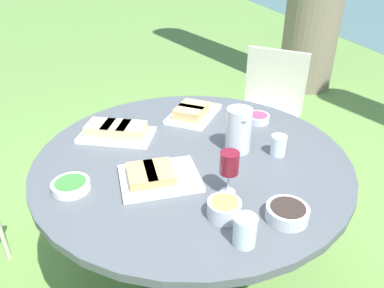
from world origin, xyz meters
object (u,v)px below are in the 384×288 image
(wine_glass, at_px, (229,164))
(dining_table, at_px, (192,174))
(water_pitcher, at_px, (239,130))
(chair_far_back, at_px, (269,104))

(wine_glass, bearing_deg, dining_table, -168.92)
(water_pitcher, bearing_deg, wine_glass, -27.79)
(wine_glass, bearing_deg, chair_far_back, 147.14)
(water_pitcher, bearing_deg, dining_table, -92.25)
(chair_far_back, bearing_deg, dining_table, -43.31)
(water_pitcher, xyz_separation_m, wine_glass, (0.29, -0.16, 0.03))
(dining_table, bearing_deg, chair_far_back, 136.69)
(dining_table, xyz_separation_m, water_pitcher, (0.01, 0.21, 0.20))
(dining_table, distance_m, chair_far_back, 1.19)
(chair_far_back, relative_size, wine_glass, 4.88)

